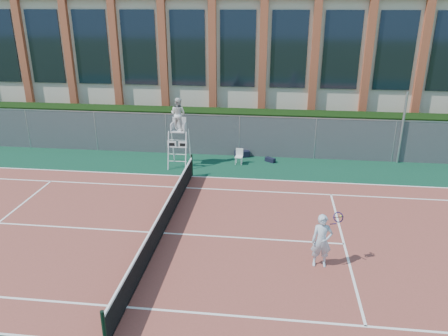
# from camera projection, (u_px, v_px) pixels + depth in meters

# --- Properties ---
(ground) EXTENTS (120.00, 120.00, 0.00)m
(ground) POSITION_uv_depth(u_px,v_px,m) (163.00, 234.00, 15.79)
(ground) COLOR #233814
(apron) EXTENTS (36.00, 20.00, 0.01)m
(apron) POSITION_uv_depth(u_px,v_px,m) (170.00, 221.00, 16.72)
(apron) COLOR #0B3427
(apron) RESTS_ON ground
(tennis_court) EXTENTS (23.77, 10.97, 0.02)m
(tennis_court) POSITION_uv_depth(u_px,v_px,m) (163.00, 233.00, 15.78)
(tennis_court) COLOR brown
(tennis_court) RESTS_ON apron
(tennis_net) EXTENTS (0.10, 11.30, 1.10)m
(tennis_net) POSITION_uv_depth(u_px,v_px,m) (163.00, 221.00, 15.60)
(tennis_net) COLOR black
(tennis_net) RESTS_ON ground
(fence) EXTENTS (40.00, 0.06, 2.20)m
(fence) POSITION_uv_depth(u_px,v_px,m) (202.00, 135.00, 23.55)
(fence) COLOR #595E60
(fence) RESTS_ON ground
(hedge) EXTENTS (40.00, 1.40, 2.20)m
(hedge) POSITION_uv_depth(u_px,v_px,m) (206.00, 129.00, 24.66)
(hedge) COLOR black
(hedge) RESTS_ON ground
(building) EXTENTS (45.00, 10.60, 8.22)m
(building) POSITION_uv_depth(u_px,v_px,m) (223.00, 57.00, 30.94)
(building) COLOR beige
(building) RESTS_ON ground
(steel_pole) EXTENTS (0.12, 0.12, 3.72)m
(steel_pole) POSITION_uv_depth(u_px,v_px,m) (402.00, 128.00, 22.05)
(steel_pole) COLOR #9EA0A5
(steel_pole) RESTS_ON ground
(umpire_chair) EXTENTS (0.98, 1.51, 3.52)m
(umpire_chair) POSITION_uv_depth(u_px,v_px,m) (178.00, 116.00, 21.50)
(umpire_chair) COLOR white
(umpire_chair) RESTS_ON ground
(plastic_chair) EXTENTS (0.41, 0.41, 0.80)m
(plastic_chair) POSITION_uv_depth(u_px,v_px,m) (239.00, 155.00, 22.39)
(plastic_chair) COLOR silver
(plastic_chair) RESTS_ON apron
(sports_bag_near) EXTENTS (0.85, 0.53, 0.34)m
(sports_bag_near) POSITION_uv_depth(u_px,v_px,m) (242.00, 154.00, 23.46)
(sports_bag_near) COLOR black
(sports_bag_near) RESTS_ON apron
(sports_bag_far) EXTENTS (0.58, 0.50, 0.22)m
(sports_bag_far) POSITION_uv_depth(u_px,v_px,m) (270.00, 160.00, 22.78)
(sports_bag_far) COLOR black
(sports_bag_far) RESTS_ON apron
(tennis_player) EXTENTS (0.98, 0.67, 1.77)m
(tennis_player) POSITION_uv_depth(u_px,v_px,m) (322.00, 241.00, 13.56)
(tennis_player) COLOR #AEC1D1
(tennis_player) RESTS_ON tennis_court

